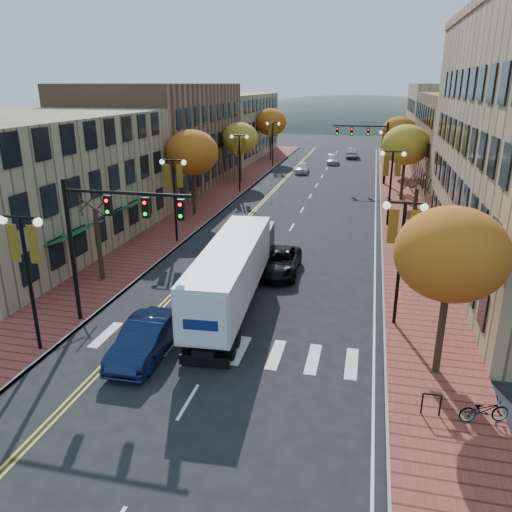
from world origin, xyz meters
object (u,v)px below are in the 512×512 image
Objects in this scene: bicycle at (484,410)px; navy_sedan at (146,339)px; black_suv at (278,262)px; semi_truck at (236,266)px.

navy_sedan is at bearing 66.86° from bicycle.
black_suv is at bearing 20.95° from bicycle.
bicycle is (9.38, -12.60, -0.13)m from black_suv.
black_suv is 15.71m from bicycle.
semi_truck is 2.71× the size of black_suv.
semi_truck is at bearing -108.48° from black_suv.
navy_sedan reaches higher than black_suv.
semi_truck is 6.69m from navy_sedan.
semi_truck is 2.90× the size of navy_sedan.
bicycle is at bearing -55.44° from black_suv.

